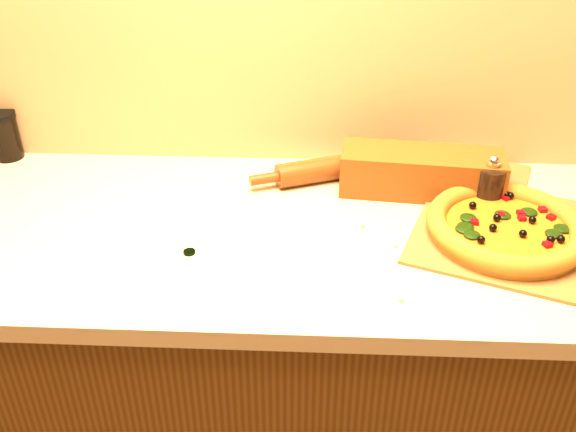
# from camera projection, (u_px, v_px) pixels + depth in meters

# --- Properties ---
(cabinet) EXTENTS (2.80, 0.65, 0.86)m
(cabinet) POSITION_uv_depth(u_px,v_px,m) (254.00, 378.00, 1.65)
(cabinet) COLOR #4D2D10
(cabinet) RESTS_ON ground
(countertop) EXTENTS (2.84, 0.68, 0.04)m
(countertop) POSITION_uv_depth(u_px,v_px,m) (248.00, 234.00, 1.41)
(countertop) COLOR beige
(countertop) RESTS_ON cabinet
(pizza_peel) EXTENTS (0.47, 0.57, 0.01)m
(pizza_peel) POSITION_uv_depth(u_px,v_px,m) (502.00, 228.00, 1.39)
(pizza_peel) COLOR brown
(pizza_peel) RESTS_ON countertop
(pizza) EXTENTS (0.33, 0.33, 0.05)m
(pizza) POSITION_uv_depth(u_px,v_px,m) (506.00, 227.00, 1.34)
(pizza) COLOR #AB812A
(pizza) RESTS_ON pizza_peel
(bottle_cap) EXTENTS (0.03, 0.03, 0.01)m
(bottle_cap) POSITION_uv_depth(u_px,v_px,m) (189.00, 252.00, 1.31)
(bottle_cap) COLOR black
(bottle_cap) RESTS_ON countertop
(pepper_grinder) EXTENTS (0.07, 0.07, 0.13)m
(pepper_grinder) POSITION_uv_depth(u_px,v_px,m) (489.00, 185.00, 1.45)
(pepper_grinder) COLOR black
(pepper_grinder) RESTS_ON countertop
(rolling_pin) EXTENTS (0.42, 0.18, 0.06)m
(rolling_pin) POSITION_uv_depth(u_px,v_px,m) (336.00, 168.00, 1.57)
(rolling_pin) COLOR #622B10
(rolling_pin) RESTS_ON countertop
(bread_bag) EXTENTS (0.38, 0.16, 0.10)m
(bread_bag) POSITION_uv_depth(u_px,v_px,m) (421.00, 172.00, 1.50)
(bread_bag) COLOR #663213
(bread_bag) RESTS_ON countertop
(dark_jar) EXTENTS (0.08, 0.08, 0.13)m
(dark_jar) POSITION_uv_depth(u_px,v_px,m) (4.00, 135.00, 1.65)
(dark_jar) COLOR black
(dark_jar) RESTS_ON countertop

